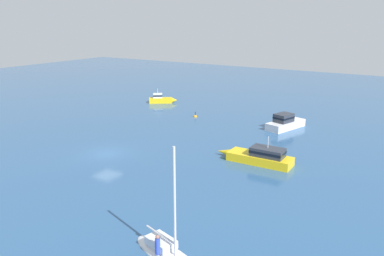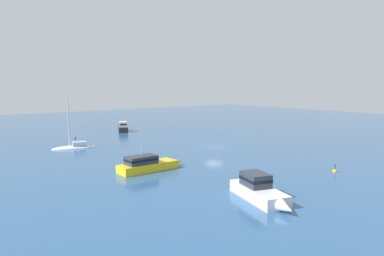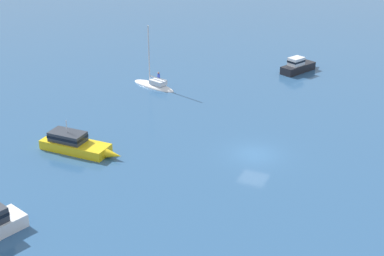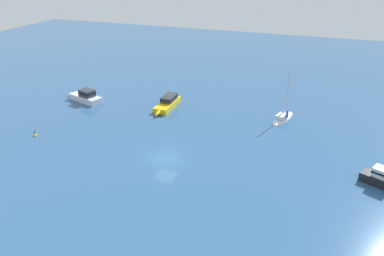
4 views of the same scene
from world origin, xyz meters
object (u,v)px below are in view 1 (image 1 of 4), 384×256
launch (286,122)px  cabin_cruiser_1 (162,99)px  channel_buoy (195,117)px  sailboat (168,254)px  powerboat (260,156)px

launch → cabin_cruiser_1: 23.89m
launch → channel_buoy: launch is taller
sailboat → powerboat: size_ratio=0.95×
sailboat → channel_buoy: 35.11m
sailboat → powerboat: (17.95, 1.57, 0.56)m
launch → powerboat: (-13.91, -2.15, -0.07)m
sailboat → channel_buoy: sailboat is taller
cabin_cruiser_1 → sailboat: bearing=-88.6°
sailboat → powerboat: 18.03m
cabin_cruiser_1 → powerboat: 31.38m
sailboat → cabin_cruiser_1: bearing=142.6°
powerboat → channel_buoy: bearing=-40.1°
cabin_cruiser_1 → powerboat: bearing=-70.8°
powerboat → channel_buoy: powerboat is taller
sailboat → cabin_cruiser_1: sailboat is taller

